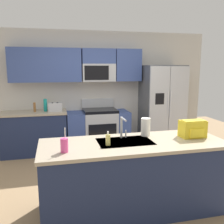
% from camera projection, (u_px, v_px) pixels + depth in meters
% --- Properties ---
extents(ground_plane, '(9.00, 9.00, 0.00)m').
position_uv_depth(ground_plane, '(121.00, 185.00, 3.87)').
color(ground_plane, '#997A56').
rests_on(ground_plane, ground).
extents(kitchen_wall_unit, '(5.20, 0.43, 2.60)m').
position_uv_depth(kitchen_wall_unit, '(91.00, 82.00, 5.57)').
color(kitchen_wall_unit, beige).
rests_on(kitchen_wall_unit, ground).
extents(back_counter, '(1.34, 0.63, 0.90)m').
position_uv_depth(back_counter, '(35.00, 133.00, 5.20)').
color(back_counter, '#1E2A4D').
rests_on(back_counter, ground).
extents(range_oven, '(1.36, 0.61, 1.10)m').
position_uv_depth(range_oven, '(98.00, 129.00, 5.51)').
color(range_oven, '#B7BABF').
rests_on(range_oven, ground).
extents(refrigerator, '(0.90, 0.76, 1.85)m').
position_uv_depth(refrigerator, '(162.00, 106.00, 5.69)').
color(refrigerator, '#4C4F54').
rests_on(refrigerator, ground).
extents(island_counter, '(2.30, 0.85, 0.90)m').
position_uv_depth(island_counter, '(133.00, 176.00, 3.14)').
color(island_counter, '#1E2A4D').
rests_on(island_counter, ground).
extents(toaster, '(0.28, 0.16, 0.18)m').
position_uv_depth(toaster, '(55.00, 107.00, 5.15)').
color(toaster, '#B7BABF').
rests_on(toaster, back_counter).
extents(pepper_mill, '(0.05, 0.05, 0.19)m').
position_uv_depth(pepper_mill, '(35.00, 107.00, 5.11)').
color(pepper_mill, brown).
rests_on(pepper_mill, back_counter).
extents(bottle_teal, '(0.07, 0.07, 0.26)m').
position_uv_depth(bottle_teal, '(45.00, 105.00, 5.16)').
color(bottle_teal, teal).
rests_on(bottle_teal, back_counter).
extents(sink_faucet, '(0.09, 0.21, 0.28)m').
position_uv_depth(sink_faucet, '(122.00, 126.00, 3.19)').
color(sink_faucet, '#B7BABF').
rests_on(sink_faucet, island_counter).
extents(drink_cup_pink, '(0.08, 0.08, 0.27)m').
position_uv_depth(drink_cup_pink, '(64.00, 145.00, 2.68)').
color(drink_cup_pink, '#EA4C93').
rests_on(drink_cup_pink, island_counter).
extents(soap_dispenser, '(0.06, 0.06, 0.17)m').
position_uv_depth(soap_dispenser, '(108.00, 140.00, 2.92)').
color(soap_dispenser, '#D8CC66').
rests_on(soap_dispenser, island_counter).
extents(paper_towel_roll, '(0.12, 0.12, 0.24)m').
position_uv_depth(paper_towel_roll, '(146.00, 127.00, 3.32)').
color(paper_towel_roll, white).
rests_on(paper_towel_roll, island_counter).
extents(backpack, '(0.32, 0.22, 0.23)m').
position_uv_depth(backpack, '(193.00, 128.00, 3.26)').
color(backpack, yellow).
rests_on(backpack, island_counter).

